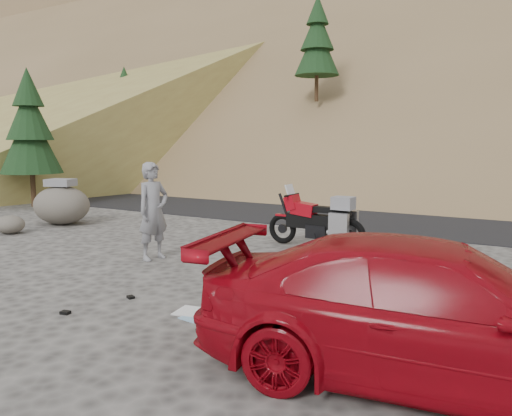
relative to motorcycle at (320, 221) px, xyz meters
The scene contains 16 objects.
ground 3.47m from the motorcycle, 108.03° to the right, with size 140.00×140.00×0.00m, color #423F3C.
road 5.88m from the motorcycle, 100.43° to the left, with size 120.00×7.00×0.05m, color black.
hillside 39.07m from the motorcycle, 91.68° to the left, with size 120.00×73.00×46.72m.
conifer_verge 12.34m from the motorcycle, behind, with size 2.20×2.20×5.04m.
motorcycle is the anchor object (origin of this frame).
man 3.69m from the motorcycle, 131.44° to the right, with size 0.71×0.47×1.96m, color gray.
red_car 6.33m from the motorcycle, 55.43° to the right, with size 1.94×4.77×1.38m, color #9A0813.
boulder 7.77m from the motorcycle, behind, with size 1.91×1.69×1.29m.
small_rock 8.02m from the motorcycle, 161.58° to the right, with size 0.96×0.90×0.47m.
gear_white_cloth 4.90m from the motorcycle, 86.79° to the right, with size 0.46×0.41×0.02m, color white.
gear_blue_mat 4.38m from the motorcycle, 62.54° to the right, with size 0.17×0.17×0.42m, color #19499A.
gear_bottle 5.19m from the motorcycle, 70.35° to the right, with size 0.09×0.09×0.25m, color #19499A.
gear_funnel 5.48m from the motorcycle, 58.14° to the right, with size 0.14×0.14×0.18m, color red.
gear_glove_a 4.97m from the motorcycle, 100.86° to the right, with size 0.13×0.09×0.04m, color black.
gear_glove_b 5.97m from the motorcycle, 101.47° to the right, with size 0.13×0.09×0.04m, color black.
gear_blue_cloth 5.11m from the motorcycle, 85.19° to the right, with size 0.32×0.23×0.01m, color #8CB7D8.
Camera 1 is at (5.56, -6.84, 2.33)m, focal length 35.00 mm.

